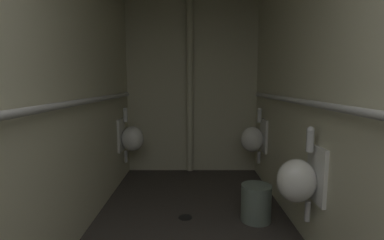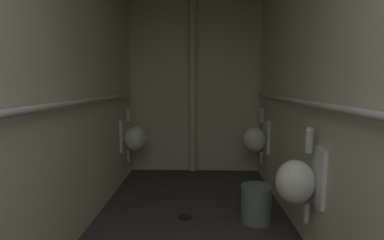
{
  "view_description": "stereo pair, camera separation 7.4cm",
  "coord_description": "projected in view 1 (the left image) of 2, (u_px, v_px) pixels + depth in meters",
  "views": [
    {
      "loc": [
        0.0,
        0.05,
        1.35
      ],
      "look_at": [
        0.0,
        2.7,
        1.01
      ],
      "focal_mm": 26.54,
      "sensor_mm": 36.0,
      "label": 1
    },
    {
      "loc": [
        0.08,
        0.05,
        1.35
      ],
      "look_at": [
        0.0,
        2.7,
        1.01
      ],
      "focal_mm": 26.54,
      "sensor_mm": 36.0,
      "label": 2
    }
  ],
  "objects": [
    {
      "name": "wall_left",
      "position": [
        56.0,
        92.0,
        2.11
      ],
      "size": [
        0.06,
        4.47,
        2.58
      ],
      "primitive_type": "cube",
      "color": "beige",
      "rests_on": "ground"
    },
    {
      "name": "wall_right",
      "position": [
        327.0,
        92.0,
        2.11
      ],
      "size": [
        0.06,
        4.47,
        2.58
      ],
      "primitive_type": "cube",
      "color": "beige",
      "rests_on": "ground"
    },
    {
      "name": "wall_back",
      "position": [
        192.0,
        87.0,
        4.3
      ],
      "size": [
        2.08,
        0.06,
        2.58
      ],
      "primitive_type": "cube",
      "color": "beige",
      "rests_on": "ground"
    },
    {
      "name": "urinal_left_mid",
      "position": [
        131.0,
        138.0,
        3.86
      ],
      "size": [
        0.32,
        0.3,
        0.76
      ],
      "color": "white"
    },
    {
      "name": "urinal_right_mid",
      "position": [
        299.0,
        179.0,
        2.19
      ],
      "size": [
        0.32,
        0.3,
        0.76
      ],
      "color": "white"
    },
    {
      "name": "urinal_right_far",
      "position": [
        254.0,
        138.0,
        3.81
      ],
      "size": [
        0.32,
        0.3,
        0.76
      ],
      "color": "white"
    },
    {
      "name": "supply_pipe_left",
      "position": [
        72.0,
        104.0,
        2.17
      ],
      "size": [
        0.06,
        3.71,
        0.06
      ],
      "color": "#B2B2B2"
    },
    {
      "name": "supply_pipe_right",
      "position": [
        313.0,
        104.0,
        2.15
      ],
      "size": [
        0.06,
        3.67,
        0.06
      ],
      "color": "#B2B2B2"
    },
    {
      "name": "standpipe_back_wall",
      "position": [
        190.0,
        87.0,
        4.19
      ],
      "size": [
        0.1,
        0.1,
        2.53
      ],
      "primitive_type": "cylinder",
      "color": "beige",
      "rests_on": "ground"
    },
    {
      "name": "floor_drain",
      "position": [
        185.0,
        217.0,
        2.87
      ],
      "size": [
        0.14,
        0.14,
        0.01
      ],
      "primitive_type": "cylinder",
      "color": "black",
      "rests_on": "ground"
    },
    {
      "name": "waste_bin",
      "position": [
        256.0,
        203.0,
        2.8
      ],
      "size": [
        0.3,
        0.3,
        0.36
      ],
      "primitive_type": "cylinder",
      "color": "slate",
      "rests_on": "ground"
    }
  ]
}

